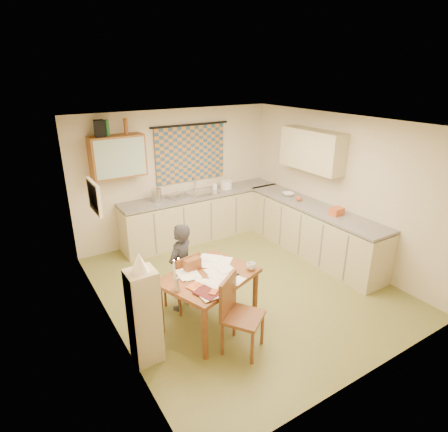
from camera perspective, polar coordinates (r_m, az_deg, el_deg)
floor at (r=5.99m, az=2.77°, el=-10.56°), size 4.00×4.50×0.02m
ceiling at (r=5.12m, az=3.28°, el=14.08°), size 4.00×4.50×0.02m
wall_back at (r=7.30m, az=-7.24°, el=6.10°), size 4.00×0.02×2.50m
wall_front at (r=3.98m, az=22.18°, el=-9.08°), size 4.00×0.02×2.50m
wall_left at (r=4.66m, az=-17.76°, el=-3.90°), size 0.02×4.50×2.50m
wall_right at (r=6.73m, az=17.22°, el=3.96°), size 0.02×4.50×2.50m
window_blind at (r=7.30m, az=-5.09°, el=9.42°), size 1.45×0.03×1.05m
curtain_rod at (r=7.19m, az=-5.16°, el=13.68°), size 1.60×0.04×0.04m
wall_cabinet at (r=6.62m, az=-15.91°, el=8.76°), size 0.90×0.34×0.70m
wall_cabinet_glass at (r=6.46m, az=-15.46°, el=8.51°), size 0.84×0.02×0.64m
upper_cabinet_right at (r=6.82m, az=13.28°, el=9.79°), size 0.34×1.30×0.70m
framed_print at (r=4.88m, az=-19.15°, el=2.75°), size 0.04×0.50×0.40m
print_canvas at (r=4.88m, az=-18.87°, el=2.80°), size 0.01×0.42×0.32m
counter_back at (r=7.46m, az=-3.12°, el=0.12°), size 3.30×0.62×0.92m
counter_right at (r=6.94m, az=13.29°, el=-2.16°), size 0.62×2.95×0.92m
stove at (r=6.35m, az=19.81°, el=-5.41°), size 0.56×0.56×0.87m
sink at (r=7.31m, az=-3.28°, el=3.23°), size 0.55×0.46×0.10m
tap at (r=7.38m, az=-4.44°, el=4.84°), size 0.03×0.03×0.28m
dish_rack at (r=7.06m, az=-7.19°, el=3.01°), size 0.43×0.40×0.06m
kettle at (r=6.88m, az=-10.25°, el=3.14°), size 0.19×0.19×0.24m
mixing_bowl at (r=7.54m, az=0.32°, el=4.79°), size 0.26×0.26×0.16m
soap_bottle at (r=7.46m, az=-1.48°, el=4.65°), size 0.08×0.08×0.18m
bowl at (r=7.24m, az=9.74°, el=3.31°), size 0.37×0.37×0.05m
orange_bag at (r=6.44m, az=16.78°, el=0.67°), size 0.23×0.17×0.12m
fruit_orange at (r=6.95m, az=11.35°, el=2.64°), size 0.10×0.10×0.10m
speaker at (r=6.48m, az=-18.45°, el=12.55°), size 0.19×0.22×0.26m
bottle_green at (r=6.51m, az=-17.39°, el=12.71°), size 0.08×0.08×0.26m
bottle_brown at (r=6.59m, az=-14.74°, el=13.08°), size 0.08×0.08×0.26m
dining_table at (r=4.97m, az=-2.24°, el=-12.65°), size 1.36×1.19×0.75m
chair_far at (r=5.40m, az=-6.37°, el=-11.18°), size 0.47×0.47×0.86m
chair_near at (r=4.64m, az=2.65°, el=-16.73°), size 0.60×0.60×0.96m
person at (r=5.21m, az=-6.59°, el=-7.78°), size 0.72×0.70×1.27m
shelf_stand at (r=4.43m, az=-12.04°, el=-14.77°), size 0.32×0.30×1.16m
lampshade at (r=4.07m, az=-12.79°, el=-6.89°), size 0.20×0.20×0.22m
letter_rack at (r=4.86m, az=-4.83°, el=-7.35°), size 0.23×0.12×0.16m
mug at (r=4.88m, az=4.18°, el=-7.64°), size 0.17×0.17×0.09m
magazine at (r=4.33m, az=-3.59°, el=-12.26°), size 0.38×0.41×0.03m
book at (r=4.45m, az=-4.75°, el=-11.37°), size 0.32×0.34×0.02m
orange_box at (r=4.39m, az=-1.56°, el=-11.64°), size 0.14×0.14×0.04m
eyeglasses at (r=4.73m, az=1.68°, el=-9.12°), size 0.14×0.09×0.02m
candle_holder at (r=4.44m, az=-7.16°, el=-10.31°), size 0.07×0.07×0.18m
candle at (r=4.35m, az=-7.56°, el=-7.97°), size 0.03×0.03×0.22m
candle_flame at (r=4.30m, az=-6.97°, el=-6.49°), size 0.02×0.02×0.02m
papers at (r=4.82m, az=-1.86°, el=-8.53°), size 0.87×1.07×0.02m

